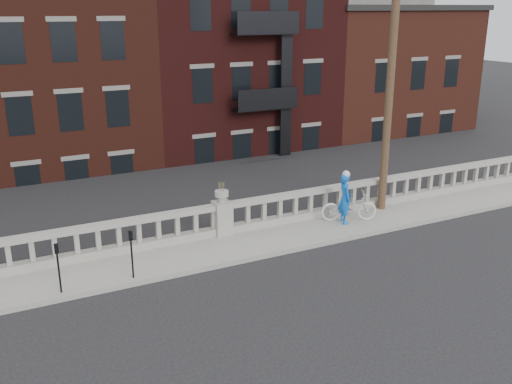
{
  "coord_description": "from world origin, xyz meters",
  "views": [
    {
      "loc": [
        -6.78,
        -11.91,
        7.17
      ],
      "look_at": [
        0.85,
        3.2,
        1.67
      ],
      "focal_mm": 40.0,
      "sensor_mm": 36.0,
      "label": 1
    }
  ],
  "objects": [
    {
      "name": "parking_meter_c",
      "position": [
        -3.43,
        2.15,
        1.0
      ],
      "size": [
        0.1,
        0.09,
        1.36
      ],
      "color": "black",
      "rests_on": "sidewalk"
    },
    {
      "name": "sidewalk",
      "position": [
        0.0,
        3.0,
        0.07
      ],
      "size": [
        32.0,
        2.2,
        0.15
      ],
      "primitive_type": "cube",
      "color": "gray",
      "rests_on": "ground"
    },
    {
      "name": "ground",
      "position": [
        0.0,
        0.0,
        0.0
      ],
      "size": [
        120.0,
        120.0,
        0.0
      ],
      "primitive_type": "plane",
      "color": "black",
      "rests_on": "ground"
    },
    {
      "name": "planter_pedestal",
      "position": [
        0.0,
        3.95,
        0.83
      ],
      "size": [
        0.55,
        0.55,
        1.76
      ],
      "color": "gray",
      "rests_on": "sidewalk"
    },
    {
      "name": "parking_meter_b",
      "position": [
        -5.33,
        2.15,
        1.0
      ],
      "size": [
        0.1,
        0.09,
        1.36
      ],
      "color": "black",
      "rests_on": "sidewalk"
    },
    {
      "name": "balustrade",
      "position": [
        0.0,
        3.95,
        0.64
      ],
      "size": [
        28.0,
        0.34,
        1.03
      ],
      "color": "gray",
      "rests_on": "sidewalk"
    },
    {
      "name": "utility_pole",
      "position": [
        6.2,
        3.6,
        5.24
      ],
      "size": [
        1.6,
        0.28,
        10.0
      ],
      "color": "#422D1E",
      "rests_on": "sidewalk"
    },
    {
      "name": "lower_level",
      "position": [
        0.56,
        23.04,
        2.63
      ],
      "size": [
        80.0,
        44.0,
        20.8
      ],
      "color": "#605E59",
      "rests_on": "ground"
    },
    {
      "name": "bicycle",
      "position": [
        4.39,
        3.12,
        0.65
      ],
      "size": [
        2.03,
        1.35,
        1.01
      ],
      "primitive_type": "imported",
      "rotation": [
        0.0,
        0.0,
        1.18
      ],
      "color": "silver",
      "rests_on": "sidewalk"
    },
    {
      "name": "cyclist",
      "position": [
        4.13,
        3.02,
        1.02
      ],
      "size": [
        0.56,
        0.72,
        1.74
      ],
      "primitive_type": "imported",
      "rotation": [
        0.0,
        0.0,
        1.31
      ],
      "color": "blue",
      "rests_on": "sidewalk"
    }
  ]
}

